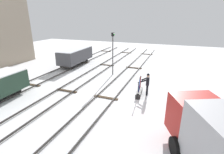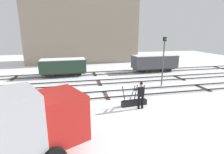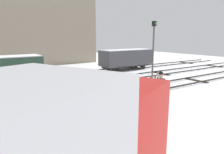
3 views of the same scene
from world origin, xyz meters
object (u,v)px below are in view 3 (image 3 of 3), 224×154
at_px(freight_car_back_track, 126,58).
at_px(rail_worker, 160,88).
at_px(switch_lever_frame, 147,101).
at_px(freight_car_mid_siding, 6,67).
at_px(signal_post, 153,46).

bearing_deg(freight_car_back_track, rail_worker, -121.47).
bearing_deg(switch_lever_frame, freight_car_back_track, 52.65).
bearing_deg(freight_car_mid_siding, freight_car_back_track, -1.82).
xyz_separation_m(rail_worker, signal_post, (3.83, 4.36, 1.66)).
bearing_deg(signal_post, switch_lever_frame, -136.83).
relative_size(switch_lever_frame, rail_worker, 1.01).
xyz_separation_m(switch_lever_frame, freight_car_back_track, (6.14, 9.75, 0.97)).
xyz_separation_m(signal_post, freight_car_back_track, (2.09, 5.95, -1.46)).
bearing_deg(rail_worker, freight_car_back_track, 55.00).
height_order(switch_lever_frame, signal_post, signal_post).
bearing_deg(signal_post, freight_car_back_track, 70.67).
bearing_deg(freight_car_mid_siding, rail_worker, -64.62).
relative_size(rail_worker, signal_post, 0.41).
xyz_separation_m(rail_worker, freight_car_back_track, (5.92, 10.31, 0.20)).
xyz_separation_m(switch_lever_frame, freight_car_mid_siding, (-5.07, 9.75, 0.91)).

